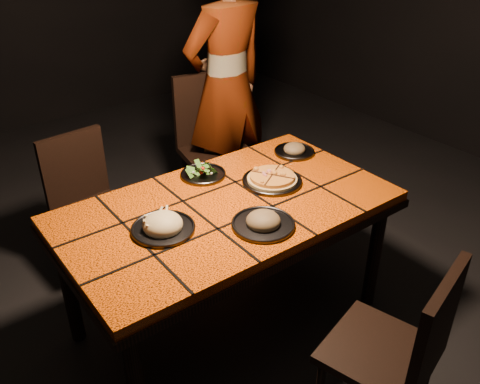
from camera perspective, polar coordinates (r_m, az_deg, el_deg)
room_shell at (r=2.16m, az=-1.70°, el=15.89°), size 6.04×7.04×3.08m
dining_table at (r=2.50m, az=-1.41°, el=-2.88°), size 1.62×0.92×0.75m
chair_near at (r=2.16m, az=17.78°, el=-16.30°), size 0.50×0.50×0.90m
chair_far_left at (r=3.15m, az=-16.94°, el=-0.44°), size 0.43×0.43×0.87m
chair_far_right at (r=3.57m, az=-3.10°, el=6.08°), size 0.54×0.54×1.01m
diner at (r=3.50m, az=-1.54°, el=11.70°), size 0.71×0.51×1.85m
plate_pizza at (r=2.64m, az=3.62°, el=1.42°), size 0.36×0.36×0.04m
plate_pasta at (r=2.28m, az=-8.65°, el=-3.75°), size 0.29×0.29×0.09m
plate_salad at (r=2.70m, az=-4.18°, el=2.30°), size 0.24×0.24×0.07m
plate_mushroom_a at (r=2.28m, az=2.63°, el=-3.30°), size 0.29×0.29×0.09m
plate_mushroom_b at (r=2.96m, az=6.13°, el=4.74°), size 0.23×0.23×0.08m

